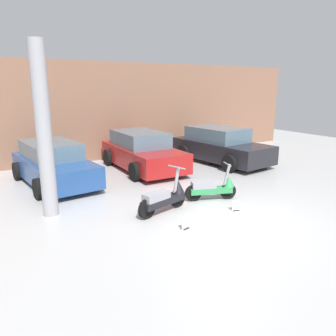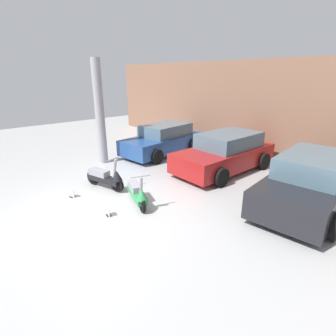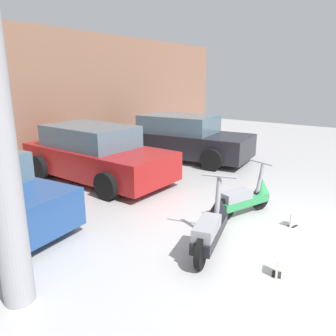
{
  "view_description": "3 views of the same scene",
  "coord_description": "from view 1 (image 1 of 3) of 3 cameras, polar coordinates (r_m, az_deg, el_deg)",
  "views": [
    {
      "loc": [
        -4.74,
        -5.63,
        2.99
      ],
      "look_at": [
        -0.13,
        2.37,
        0.7
      ],
      "focal_mm": 35.0,
      "sensor_mm": 36.0,
      "label": 1
    },
    {
      "loc": [
        6.02,
        -2.55,
        3.43
      ],
      "look_at": [
        0.09,
        2.6,
        0.61
      ],
      "focal_mm": 28.0,
      "sensor_mm": 36.0,
      "label": 2
    },
    {
      "loc": [
        -5.13,
        -1.25,
        2.59
      ],
      "look_at": [
        -0.3,
        2.36,
        0.91
      ],
      "focal_mm": 35.0,
      "sensor_mm": 36.0,
      "label": 3
    }
  ],
  "objects": [
    {
      "name": "ground_plane",
      "position": [
        7.94,
        9.53,
        -8.4
      ],
      "size": [
        28.0,
        28.0,
        0.0
      ],
      "primitive_type": "plane",
      "color": "#B2B2B2"
    },
    {
      "name": "wall_back",
      "position": [
        14.04,
        -10.29,
        9.66
      ],
      "size": [
        19.6,
        0.12,
        4.01
      ],
      "primitive_type": "cube",
      "color": "#845B47",
      "rests_on": "ground_plane"
    },
    {
      "name": "scooter_front_left",
      "position": [
        8.02,
        -0.52,
        -5.06
      ],
      "size": [
        1.51,
        0.71,
        1.08
      ],
      "rotation": [
        0.0,
        0.0,
        0.28
      ],
      "color": "black",
      "rests_on": "ground_plane"
    },
    {
      "name": "scooter_front_right",
      "position": [
        8.95,
        7.87,
        -3.35
      ],
      "size": [
        1.38,
        0.71,
        1.0
      ],
      "rotation": [
        0.0,
        0.0,
        -0.33
      ],
      "color": "black",
      "rests_on": "ground_plane"
    },
    {
      "name": "car_rear_left",
      "position": [
        10.92,
        -19.33,
        0.64
      ],
      "size": [
        2.23,
        4.05,
        1.32
      ],
      "rotation": [
        0.0,
        0.0,
        -1.45
      ],
      "color": "navy",
      "rests_on": "ground_plane"
    },
    {
      "name": "car_rear_center",
      "position": [
        12.18,
        -4.57,
        2.88
      ],
      "size": [
        2.01,
        4.12,
        1.4
      ],
      "rotation": [
        0.0,
        0.0,
        -1.58
      ],
      "color": "maroon",
      "rests_on": "ground_plane"
    },
    {
      "name": "car_rear_right",
      "position": [
        13.42,
        9.06,
        3.81
      ],
      "size": [
        2.4,
        4.35,
        1.41
      ],
      "rotation": [
        0.0,
        0.0,
        -1.45
      ],
      "color": "black",
      "rests_on": "ground_plane"
    },
    {
      "name": "placard_near_left_scooter",
      "position": [
        7.2,
        3.01,
        -9.65
      ],
      "size": [
        0.2,
        0.16,
        0.26
      ],
      "rotation": [
        0.0,
        0.0,
        0.27
      ],
      "color": "black",
      "rests_on": "ground_plane"
    },
    {
      "name": "placard_near_right_scooter",
      "position": [
        8.36,
        11.71,
        -6.5
      ],
      "size": [
        0.2,
        0.16,
        0.26
      ],
      "rotation": [
        0.0,
        0.0,
        -0.24
      ],
      "color": "black",
      "rests_on": "ground_plane"
    },
    {
      "name": "support_column_side",
      "position": [
        7.98,
        -20.81,
        5.92
      ],
      "size": [
        0.36,
        0.36,
        4.01
      ],
      "primitive_type": "cylinder",
      "color": "#99999E",
      "rests_on": "ground_plane"
    }
  ]
}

